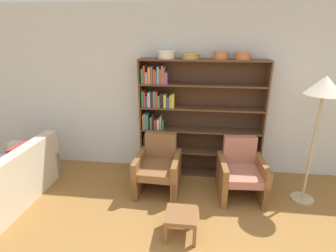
% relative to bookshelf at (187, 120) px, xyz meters
% --- Properties ---
extents(wall_back, '(12.00, 0.06, 2.75)m').
position_rel_bookshelf_xyz_m(wall_back, '(0.40, 0.18, 0.42)').
color(wall_back, silver).
rests_on(wall_back, ground).
extents(bookshelf, '(1.97, 0.30, 1.93)m').
position_rel_bookshelf_xyz_m(bookshelf, '(0.00, 0.00, 0.00)').
color(bookshelf, brown).
rests_on(bookshelf, ground).
extents(bowl_terracotta, '(0.28, 0.28, 0.12)m').
position_rel_bookshelf_xyz_m(bowl_terracotta, '(-0.34, -0.01, 1.04)').
color(bowl_terracotta, silver).
rests_on(bowl_terracotta, bookshelf).
extents(bowl_slate, '(0.28, 0.28, 0.08)m').
position_rel_bookshelf_xyz_m(bowl_slate, '(0.02, -0.01, 1.02)').
color(bowl_slate, tan).
rests_on(bowl_slate, bookshelf).
extents(bowl_copper, '(0.23, 0.23, 0.12)m').
position_rel_bookshelf_xyz_m(bowl_copper, '(0.47, -0.01, 1.04)').
color(bowl_copper, '#C67547').
rests_on(bowl_copper, bookshelf).
extents(bowl_sage, '(0.26, 0.26, 0.11)m').
position_rel_bookshelf_xyz_m(bowl_sage, '(0.79, -0.01, 1.04)').
color(bowl_sage, '#C67547').
rests_on(bowl_sage, bookshelf).
extents(couch, '(0.87, 1.68, 0.80)m').
position_rel_bookshelf_xyz_m(couch, '(-2.49, -1.19, -0.66)').
color(couch, beige).
rests_on(couch, ground).
extents(armchair_leather, '(0.66, 0.70, 0.85)m').
position_rel_bookshelf_xyz_m(armchair_leather, '(-0.39, -0.60, -0.58)').
color(armchair_leather, brown).
rests_on(armchair_leather, ground).
extents(armchair_cushioned, '(0.68, 0.72, 0.85)m').
position_rel_bookshelf_xyz_m(armchair_cushioned, '(0.83, -0.60, -0.58)').
color(armchair_cushioned, brown).
rests_on(armchair_cushioned, ground).
extents(floor_lamp, '(0.47, 0.47, 1.80)m').
position_rel_bookshelf_xyz_m(floor_lamp, '(1.74, -0.61, 0.64)').
color(floor_lamp, tan).
rests_on(floor_lamp, ground).
extents(footstool, '(0.37, 0.37, 0.31)m').
position_rel_bookshelf_xyz_m(footstool, '(0.02, -1.54, -0.70)').
color(footstool, brown).
rests_on(footstool, ground).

